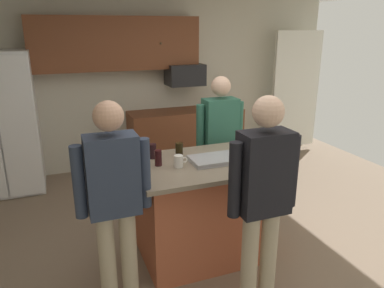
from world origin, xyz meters
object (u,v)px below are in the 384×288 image
object	(u,v)px
glass_short_whisky	(152,151)
glass_dark_ale	(158,158)
refrigerator	(2,124)
microwave_over_range	(185,75)
kitchen_island	(203,209)
tumbler_amber	(253,153)
mug_blue_stoneware	(179,161)
mug_ceramic_white	(241,148)
person_elder_center	(220,138)
glass_stout_tall	(179,149)
serving_tray	(214,159)
person_guest_left	(114,194)
person_guest_right	(263,192)

from	to	relation	value
glass_short_whisky	glass_dark_ale	bearing A→B (deg)	-90.58
refrigerator	microwave_over_range	size ratio (longest dim) A/B	3.35
microwave_over_range	kitchen_island	bearing A→B (deg)	-106.11
tumbler_amber	mug_blue_stoneware	xyz separation A→B (m)	(-0.68, 0.11, -0.03)
mug_ceramic_white	glass_dark_ale	size ratio (longest dim) A/B	0.86
person_elder_center	microwave_over_range	bearing A→B (deg)	-152.08
kitchen_island	tumbler_amber	xyz separation A→B (m)	(0.43, -0.15, 0.56)
microwave_over_range	glass_stout_tall	bearing A→B (deg)	-111.29
person_elder_center	serving_tray	distance (m)	0.84
glass_short_whisky	glass_stout_tall	distance (m)	0.26
refrigerator	mug_blue_stoneware	world-z (taller)	refrigerator
kitchen_island	tumbler_amber	size ratio (longest dim) A/B	7.85
person_elder_center	serving_tray	bearing A→B (deg)	6.48
microwave_over_range	mug_blue_stoneware	size ratio (longest dim) A/B	4.56
mug_blue_stoneware	glass_short_whisky	bearing A→B (deg)	117.42
microwave_over_range	glass_dark_ale	distance (m)	2.68
kitchen_island	serving_tray	world-z (taller)	serving_tray
person_guest_left	glass_dark_ale	distance (m)	0.65
mug_blue_stoneware	serving_tray	xyz separation A→B (m)	(0.35, 0.01, -0.03)
glass_short_whisky	glass_stout_tall	size ratio (longest dim) A/B	1.10
person_elder_center	mug_ceramic_white	bearing A→B (deg)	29.23
refrigerator	person_guest_left	distance (m)	2.90
tumbler_amber	glass_dark_ale	bearing A→B (deg)	166.36
person_guest_right	mug_ceramic_white	distance (m)	0.94
microwave_over_range	tumbler_amber	bearing A→B (deg)	-96.15
microwave_over_range	person_guest_right	world-z (taller)	person_guest_right
glass_stout_tall	mug_blue_stoneware	bearing A→B (deg)	-109.91
mug_ceramic_white	glass_short_whisky	size ratio (longest dim) A/B	0.88
refrigerator	microwave_over_range	world-z (taller)	refrigerator
person_guest_left	tumbler_amber	bearing A→B (deg)	-13.23
mug_blue_stoneware	glass_dark_ale	bearing A→B (deg)	148.99
mug_ceramic_white	glass_stout_tall	distance (m)	0.60
person_guest_left	person_elder_center	bearing A→B (deg)	14.96
glass_dark_ale	serving_tray	world-z (taller)	glass_dark_ale
microwave_over_range	mug_ceramic_white	xyz separation A→B (m)	(-0.28, -2.37, -0.43)
refrigerator	person_elder_center	xyz separation A→B (m)	(2.38, -1.64, 0.01)
kitchen_island	glass_stout_tall	size ratio (longest dim) A/B	10.26
glass_stout_tall	tumbler_amber	bearing A→B (deg)	-33.45
person_guest_right	serving_tray	distance (m)	0.77
glass_short_whisky	glass_stout_tall	world-z (taller)	glass_short_whisky
person_guest_left	mug_ceramic_white	world-z (taller)	person_guest_left
mug_ceramic_white	glass_dark_ale	xyz separation A→B (m)	(-0.84, -0.03, 0.02)
mug_blue_stoneware	mug_ceramic_white	size ratio (longest dim) A/B	1.00
refrigerator	mug_ceramic_white	size ratio (longest dim) A/B	15.30
serving_tray	person_guest_left	bearing A→B (deg)	-160.41
microwave_over_range	person_guest_right	bearing A→B (deg)	-99.94
mug_ceramic_white	microwave_over_range	bearing A→B (deg)	83.27
tumbler_amber	glass_short_whisky	size ratio (longest dim) A/B	1.19
mug_blue_stoneware	mug_ceramic_white	world-z (taller)	mug_blue_stoneware
refrigerator	serving_tray	world-z (taller)	refrigerator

